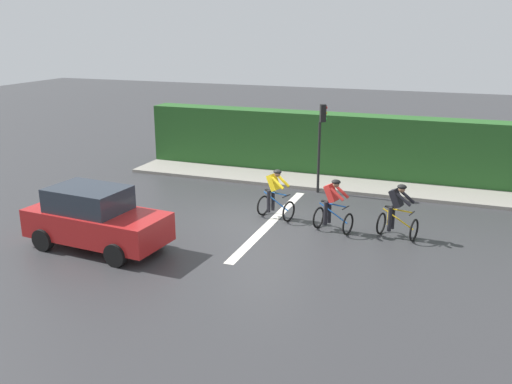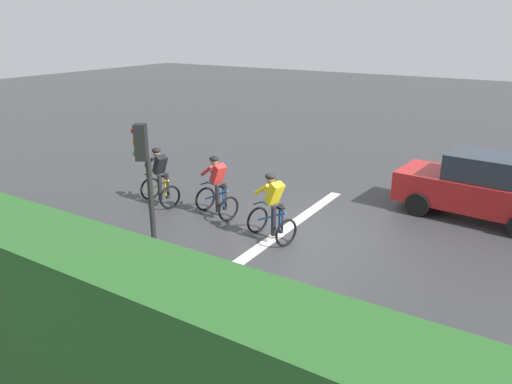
% 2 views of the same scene
% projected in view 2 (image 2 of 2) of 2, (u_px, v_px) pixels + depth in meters
% --- Properties ---
extents(ground_plane, '(80.00, 80.00, 0.00)m').
position_uv_depth(ground_plane, '(292.00, 235.00, 11.96)').
color(ground_plane, '#333335').
extents(sidewalk_kerb, '(2.80, 18.76, 0.12)m').
position_uv_depth(sidewalk_kerb, '(52.00, 314.00, 8.63)').
color(sidewalk_kerb, gray).
rests_on(sidewalk_kerb, ground).
extents(stone_wall_low, '(0.44, 18.76, 0.63)m').
position_uv_depth(stone_wall_low, '(2.00, 327.00, 7.83)').
color(stone_wall_low, gray).
rests_on(stone_wall_low, ground).
extents(road_marking_stop_line, '(7.00, 0.30, 0.01)m').
position_uv_depth(road_marking_stop_line, '(281.00, 232.00, 12.12)').
color(road_marking_stop_line, silver).
rests_on(road_marking_stop_line, ground).
extents(cyclist_lead, '(0.93, 1.22, 1.66)m').
position_uv_depth(cyclist_lead, '(160.00, 178.00, 13.76)').
color(cyclist_lead, black).
rests_on(cyclist_lead, ground).
extents(cyclist_second, '(0.95, 1.22, 1.66)m').
position_uv_depth(cyclist_second, '(217.00, 188.00, 12.91)').
color(cyclist_second, black).
rests_on(cyclist_second, ground).
extents(cyclist_mid, '(0.97, 1.23, 1.66)m').
position_uv_depth(cyclist_mid, '(273.00, 209.00, 11.47)').
color(cyclist_mid, black).
rests_on(cyclist_mid, ground).
extents(car_red, '(2.14, 4.23, 1.76)m').
position_uv_depth(car_red, '(481.00, 187.00, 12.80)').
color(car_red, '#B21E1E').
rests_on(car_red, ground).
extents(traffic_light_near_crossing, '(0.27, 0.29, 3.34)m').
position_uv_depth(traffic_light_near_crossing, '(147.00, 186.00, 8.61)').
color(traffic_light_near_crossing, black).
rests_on(traffic_light_near_crossing, ground).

